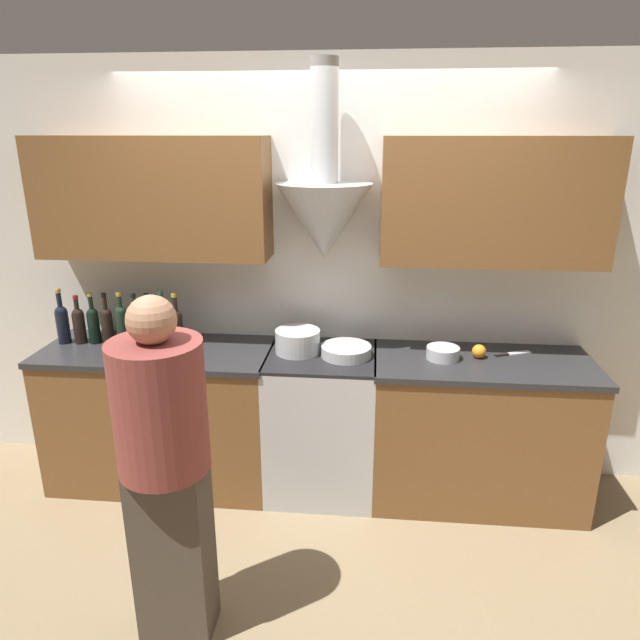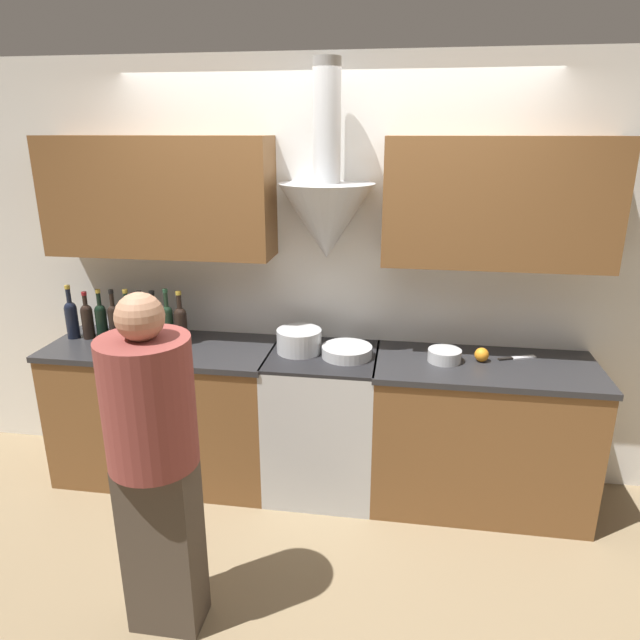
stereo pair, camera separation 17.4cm
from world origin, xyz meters
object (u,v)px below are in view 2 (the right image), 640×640
Objects in this scene: wine_bottle_0 at (72,317)px; wine_bottle_5 at (142,321)px; wine_bottle_1 at (87,319)px; saucepan at (445,355)px; orange_fruit at (482,355)px; stove_range at (322,422)px; wine_bottle_8 at (181,323)px; stock_pot at (299,341)px; wine_bottle_4 at (128,320)px; wine_bottle_2 at (101,319)px; wine_bottle_7 at (168,322)px; person_foreground_left at (154,458)px; mixing_bowl at (347,351)px; wine_bottle_3 at (114,320)px; wine_bottle_6 at (154,322)px.

wine_bottle_5 is at bearing -0.16° from wine_bottle_0.
wine_bottle_1 is 2.24m from saucepan.
saucepan is (-0.21, -0.03, -0.01)m from orange_fruit.
stove_range is 2.67× the size of wine_bottle_8.
stock_pot is (0.75, -0.02, -0.07)m from wine_bottle_8.
wine_bottle_8 is at bearing 0.12° from wine_bottle_4.
wine_bottle_0 reaches higher than wine_bottle_5.
wine_bottle_8 reaches higher than wine_bottle_2.
wine_bottle_8 is 4.18× the size of orange_fruit.
stock_pot is (1.10, -0.02, -0.07)m from wine_bottle_4.
wine_bottle_5 is 4.10× the size of orange_fruit.
wine_bottle_1 is 1.38m from stock_pot.
saucepan is (2.24, -0.05, -0.09)m from wine_bottle_1.
wine_bottle_8 is (0.08, 0.00, -0.00)m from wine_bottle_7.
wine_bottle_8 is 1.26× the size of stock_pot.
wine_bottle_7 is at bearing 0.04° from wine_bottle_0.
wine_bottle_1 is 1.57m from person_foreground_left.
mixing_bowl is 0.57m from saucepan.
person_foreground_left is at bearing -108.48° from stock_pot.
wine_bottle_1 reaches higher than orange_fruit.
wine_bottle_3 is 0.98× the size of wine_bottle_5.
wine_bottle_4 is at bearing 178.40° from wine_bottle_5.
wine_bottle_1 is at bearing 179.47° from wine_bottle_8.
wine_bottle_4 is 0.26m from wine_bottle_7.
wine_bottle_6 is 2.00m from orange_fruit.
wine_bottle_7 is (0.45, -0.02, 0.01)m from wine_bottle_2.
wine_bottle_4 is at bearing -1.33° from wine_bottle_1.
wine_bottle_1 is 1.60× the size of saucepan.
stove_range is at bearing 175.70° from mixing_bowl.
wine_bottle_2 is 2.15m from saucepan.
wine_bottle_6 is 1.23× the size of stock_pot.
stock_pot is (0.93, -0.03, -0.06)m from wine_bottle_6.
wine_bottle_5 is at bearing -3.60° from wine_bottle_2.
wine_bottle_7 is 1.18× the size of mixing_bowl.
wine_bottle_4 is 0.17m from wine_bottle_6.
wine_bottle_5 is 1.87m from saucepan.
wine_bottle_2 is 0.19m from wine_bottle_4.
wine_bottle_1 is 0.92× the size of wine_bottle_4.
wine_bottle_4 reaches higher than stove_range.
wine_bottle_6 is 1.73× the size of saucepan.
wine_bottle_3 is 0.96× the size of wine_bottle_8.
orange_fruit is (0.92, 0.04, 0.49)m from stove_range.
wine_bottle_3 reaches higher than wine_bottle_1.
mixing_bowl is (0.29, -0.04, -0.04)m from stock_pot.
wine_bottle_0 is at bearing 179.84° from wine_bottle_5.
wine_bottle_7 reaches higher than stock_pot.
wine_bottle_0 is 1.48m from stock_pot.
wine_bottle_8 reaches higher than stove_range.
person_foreground_left is at bearing -70.08° from wine_bottle_7.
wine_bottle_2 is 0.96× the size of wine_bottle_8.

